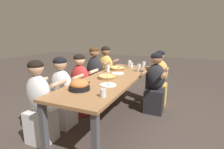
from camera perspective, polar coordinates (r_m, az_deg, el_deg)
The scene contains 20 objects.
ground_plane at distance 3.21m, azimuth 0.00°, elevation -14.08°, with size 18.00×18.00×0.00m, color #423833.
dining_table at distance 2.96m, azimuth 0.00°, elevation -2.33°, with size 2.57×0.81×0.75m.
pizza_board_main at distance 3.56m, azimuth 1.65°, elevation 2.07°, with size 0.33×0.33×0.06m.
pizza_board_second at distance 2.87m, azimuth -1.66°, elevation -0.73°, with size 0.31×0.31×0.05m.
skillet_bowl at distance 2.32m, azimuth -10.60°, elevation -3.49°, with size 0.40×0.27×0.15m.
empty_plate_a at distance 2.50m, azimuth -1.29°, elevation -3.39°, with size 0.24×0.24×0.02m.
empty_plate_b at distance 3.23m, azimuth 1.87°, elevation 0.43°, with size 0.23×0.23×0.02m.
cocktail_glass_blue at distance 2.04m, azimuth -2.90°, elevation -6.16°, with size 0.07×0.07×0.12m.
drinking_glass_a at distance 3.34m, azimuth -1.30°, elevation 1.91°, with size 0.06×0.06×0.14m.
drinking_glass_b at distance 3.80m, azimuth 6.36°, elevation 2.96°, with size 0.07×0.07×0.11m.
drinking_glass_c at distance 3.98m, azimuth 5.74°, elevation 3.54°, with size 0.08×0.08×0.13m.
drinking_glass_d at distance 3.85m, azimuth 10.36°, elevation 3.09°, with size 0.07×0.07×0.13m.
drinking_glass_e at distance 3.43m, azimuth 8.79°, elevation 2.01°, with size 0.07×0.07×0.15m.
diner_far_center at distance 3.28m, azimuth -10.26°, elevation -3.91°, with size 0.51×0.40×1.12m.
diner_far_midleft at distance 2.89m, azimuth -15.91°, elevation -6.43°, with size 0.51×0.40×1.13m.
diner_near_midright at distance 3.35m, azimuth 13.80°, elevation -3.49°, with size 0.51×0.40×1.14m.
diner_far_left at distance 2.57m, azimuth -22.51°, elevation -9.37°, with size 0.51×0.40×1.15m.
diner_near_right at distance 3.76m, azimuth 14.91°, elevation -1.88°, with size 0.51×0.40×1.14m.
diner_far_right at distance 4.19m, azimuth -2.05°, elevation 0.48°, with size 0.51×0.40×1.19m.
diner_far_midright at distance 3.73m, azimuth -5.56°, elevation -0.94°, with size 0.51×0.40×1.21m.
Camera 1 is at (-2.62, -1.14, 1.47)m, focal length 28.00 mm.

